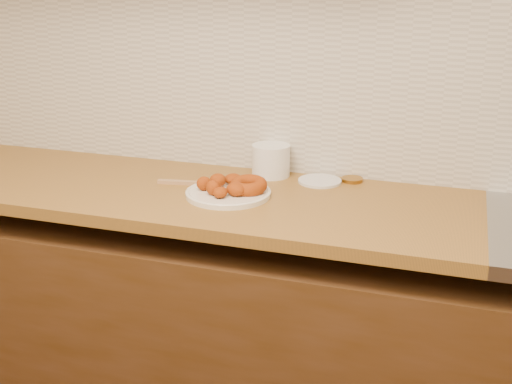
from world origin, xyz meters
TOP-DOWN VIEW (x-y plane):
  - wall_back at (0.00, 2.00)m, footprint 4.00×0.02m
  - base_cabinet at (0.00, 1.69)m, footprint 3.60×0.60m
  - butcher_block at (-0.65, 1.69)m, footprint 2.30×0.62m
  - backsplash at (0.00, 1.99)m, footprint 3.60×0.02m
  - donut_plate at (-0.29, 1.67)m, footprint 0.27×0.27m
  - ring_donut at (-0.22, 1.69)m, footprint 0.12×0.13m
  - fried_dough_chunks at (-0.31, 1.66)m, footprint 0.18×0.21m
  - plastic_tub at (-0.22, 1.92)m, footprint 0.17×0.17m
  - tub_lid at (-0.04, 1.90)m, footprint 0.18×0.18m
  - brass_jar_lid at (0.06, 1.94)m, footprint 0.08×0.08m
  - wooden_utensil at (-0.48, 1.73)m, footprint 0.16×0.04m

SIDE VIEW (x-z plane):
  - base_cabinet at x=0.00m, z-range 0.00..0.77m
  - butcher_block at x=-0.65m, z-range 0.86..0.90m
  - tub_lid at x=-0.04m, z-range 0.90..0.91m
  - brass_jar_lid at x=0.06m, z-range 0.90..0.91m
  - wooden_utensil at x=-0.48m, z-range 0.90..0.91m
  - donut_plate at x=-0.29m, z-range 0.90..0.92m
  - fried_dough_chunks at x=-0.31m, z-range 0.91..0.96m
  - ring_donut at x=-0.22m, z-range 0.91..0.96m
  - plastic_tub at x=-0.22m, z-range 0.90..1.01m
  - backsplash at x=0.00m, z-range 0.90..1.50m
  - wall_back at x=0.00m, z-range 0.00..2.70m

